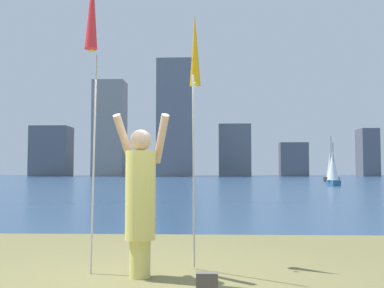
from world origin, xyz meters
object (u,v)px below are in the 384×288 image
Objects in this scene: sailboat_0 at (331,168)px; sailboat_3 at (333,169)px; bag at (207,287)px; kite_flag_left at (92,18)px; kite_flag_right at (195,56)px; person at (140,196)px.

sailboat_0 is 1.44× the size of sailboat_3.
bag is at bearing -107.01° from sailboat_3.
kite_flag_left is 13.27× the size of bag.
kite_flag_left reaches higher than bag.
sailboat_0 reaches higher than bag.
kite_flag_right is 0.67× the size of sailboat_0.
sailboat_0 reaches higher than kite_flag_left.
kite_flag_left is 1.53m from kite_flag_right.
kite_flag_right is 34.25m from sailboat_3.
bag is at bearing -84.58° from kite_flag_right.
kite_flag_right is at bearing -108.19° from sailboat_3.
sailboat_0 is (14.21, 46.54, -1.40)m from kite_flag_right.
kite_flag_right is at bearing -106.98° from sailboat_0.
person is 1.56m from bag.
person is 0.57× the size of kite_flag_right.
sailboat_0 is (14.03, 48.38, 1.38)m from bag.
kite_flag_left is 1.07× the size of sailboat_3.
person is 2.20m from kite_flag_right.
kite_flag_left is 35.40m from sailboat_3.
kite_flag_left is at bearing 162.37° from person.
sailboat_3 is at bearing 70.20° from kite_flag_left.
kite_flag_right is 12.01× the size of bag.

